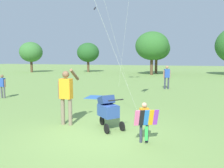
{
  "coord_description": "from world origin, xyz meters",
  "views": [
    {
      "loc": [
        2.26,
        -5.41,
        2.14
      ],
      "look_at": [
        -0.07,
        1.43,
        1.3
      ],
      "focal_mm": 35.96,
      "sensor_mm": 36.0,
      "label": 1
    }
  ],
  "objects_px": {
    "stroller": "(108,109)",
    "person_red_shirt": "(167,75)",
    "child_with_butterfly_kite": "(145,119)",
    "picnic_blanket": "(97,97)",
    "person_sitting_far": "(3,84)",
    "person_adult_flyer": "(66,93)"
  },
  "relations": [
    {
      "from": "stroller",
      "to": "person_red_shirt",
      "type": "xyz_separation_m",
      "value": [
        0.88,
        9.54,
        0.34
      ]
    },
    {
      "from": "person_red_shirt",
      "to": "stroller",
      "type": "bearing_deg",
      "value": -95.27
    },
    {
      "from": "child_with_butterfly_kite",
      "to": "stroller",
      "type": "distance_m",
      "value": 1.49
    },
    {
      "from": "picnic_blanket",
      "to": "person_sitting_far",
      "type": "bearing_deg",
      "value": -158.71
    },
    {
      "from": "person_adult_flyer",
      "to": "person_sitting_far",
      "type": "bearing_deg",
      "value": 151.13
    },
    {
      "from": "child_with_butterfly_kite",
      "to": "person_red_shirt",
      "type": "xyz_separation_m",
      "value": [
        -0.38,
        10.33,
        0.33
      ]
    },
    {
      "from": "person_adult_flyer",
      "to": "person_red_shirt",
      "type": "relative_size",
      "value": 1.13
    },
    {
      "from": "child_with_butterfly_kite",
      "to": "person_sitting_far",
      "type": "bearing_deg",
      "value": 155.12
    },
    {
      "from": "child_with_butterfly_kite",
      "to": "person_adult_flyer",
      "type": "bearing_deg",
      "value": 164.6
    },
    {
      "from": "child_with_butterfly_kite",
      "to": "person_sitting_far",
      "type": "xyz_separation_m",
      "value": [
        -8.34,
        3.87,
        0.12
      ]
    },
    {
      "from": "person_sitting_far",
      "to": "picnic_blanket",
      "type": "relative_size",
      "value": 1.1
    },
    {
      "from": "person_adult_flyer",
      "to": "person_red_shirt",
      "type": "height_order",
      "value": "person_adult_flyer"
    },
    {
      "from": "person_red_shirt",
      "to": "person_sitting_far",
      "type": "relative_size",
      "value": 1.28
    },
    {
      "from": "person_adult_flyer",
      "to": "picnic_blanket",
      "type": "distance_m",
      "value": 5.17
    },
    {
      "from": "person_adult_flyer",
      "to": "picnic_blanket",
      "type": "relative_size",
      "value": 1.59
    },
    {
      "from": "child_with_butterfly_kite",
      "to": "stroller",
      "type": "xyz_separation_m",
      "value": [
        -1.26,
        0.79,
        -0.01
      ]
    },
    {
      "from": "child_with_butterfly_kite",
      "to": "person_red_shirt",
      "type": "height_order",
      "value": "person_red_shirt"
    },
    {
      "from": "person_red_shirt",
      "to": "child_with_butterfly_kite",
      "type": "bearing_deg",
      "value": -87.87
    },
    {
      "from": "stroller",
      "to": "picnic_blanket",
      "type": "xyz_separation_m",
      "value": [
        -2.4,
        4.91,
        -0.6
      ]
    },
    {
      "from": "person_adult_flyer",
      "to": "person_red_shirt",
      "type": "xyz_separation_m",
      "value": [
        2.27,
        9.6,
        -0.1
      ]
    },
    {
      "from": "stroller",
      "to": "person_sitting_far",
      "type": "relative_size",
      "value": 0.82
    },
    {
      "from": "stroller",
      "to": "person_red_shirt",
      "type": "relative_size",
      "value": 0.64
    }
  ]
}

